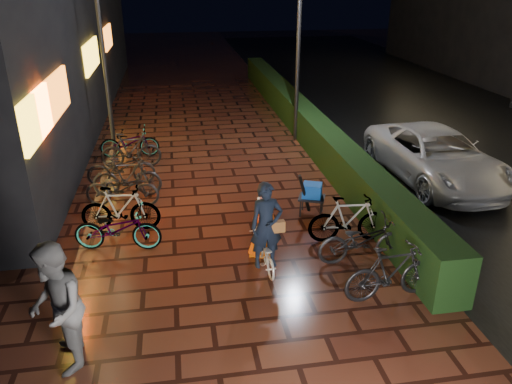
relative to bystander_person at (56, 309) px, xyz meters
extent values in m
plane|color=#381911|center=(2.65, 2.21, -0.96)|extent=(80.00, 80.00, 0.00)
cube|color=black|center=(11.65, 7.21, -0.96)|extent=(11.00, 60.00, 0.01)
cube|color=black|center=(5.95, 10.21, -0.46)|extent=(0.70, 20.00, 1.00)
imported|color=#5E5E61|center=(0.00, 0.00, 0.00)|extent=(0.88, 1.05, 1.92)
imported|color=#B6B7BC|center=(8.36, 5.54, -0.29)|extent=(2.44, 4.88, 1.33)
cube|color=yellow|center=(-0.80, 3.71, 1.64)|extent=(0.08, 2.00, 0.90)
cube|color=orange|center=(-0.80, 5.21, 1.64)|extent=(0.08, 3.00, 0.90)
cube|color=yellow|center=(-0.80, 11.21, 1.64)|extent=(0.08, 2.80, 0.90)
cube|color=orange|center=(-0.80, 16.21, 1.64)|extent=(0.08, 2.20, 0.90)
cylinder|color=black|center=(5.57, 9.52, 1.43)|extent=(0.13, 0.13, 4.79)
cylinder|color=black|center=(-0.20, 9.46, 1.38)|extent=(0.17, 0.17, 4.69)
imported|color=white|center=(3.19, 2.03, -0.64)|extent=(0.51, 1.24, 0.64)
imported|color=black|center=(3.20, 1.94, -0.03)|extent=(0.62, 0.43, 1.63)
cube|color=brown|center=(3.39, 1.93, -0.06)|extent=(0.29, 0.14, 0.21)
cone|color=orange|center=(3.21, 2.60, -0.57)|extent=(0.49, 0.49, 0.78)
cone|color=#D6490B|center=(3.53, 4.01, -0.57)|extent=(0.49, 0.49, 0.78)
cube|color=orange|center=(3.21, 2.60, -0.94)|extent=(0.51, 0.51, 0.03)
cube|color=#EC440C|center=(3.53, 4.01, -0.94)|extent=(0.51, 0.51, 0.03)
cube|color=#F80E30|center=(3.37, 3.30, -0.22)|extent=(0.44, 1.65, 0.08)
cube|color=black|center=(4.63, 4.06, -0.55)|extent=(0.70, 0.64, 0.04)
cylinder|color=black|center=(4.35, 3.98, -0.76)|extent=(0.04, 0.04, 0.39)
cylinder|color=black|center=(4.77, 3.81, -0.76)|extent=(0.04, 0.04, 0.39)
cylinder|color=black|center=(4.49, 4.32, -0.76)|extent=(0.04, 0.04, 0.39)
cylinder|color=black|center=(4.91, 4.15, -0.76)|extent=(0.04, 0.04, 0.39)
cube|color=#0D42AB|center=(4.63, 4.06, -0.37)|extent=(0.51, 0.48, 0.31)
cylinder|color=black|center=(4.43, 3.98, -0.39)|extent=(0.40, 0.31, 1.00)
imported|color=black|center=(0.46, 3.19, -0.51)|extent=(1.79, 0.87, 0.90)
imported|color=black|center=(0.43, 7.80, -0.46)|extent=(1.66, 0.48, 1.00)
imported|color=black|center=(0.39, 5.23, -0.51)|extent=(1.79, 0.87, 0.90)
imported|color=black|center=(0.46, 3.99, -0.46)|extent=(1.71, 0.66, 1.00)
imported|color=black|center=(0.46, 5.78, -0.46)|extent=(1.69, 0.60, 1.00)
imported|color=black|center=(0.26, 6.57, -0.51)|extent=(1.73, 0.65, 0.90)
imported|color=black|center=(0.34, 8.69, -0.51)|extent=(1.72, 0.60, 0.90)
imported|color=black|center=(5.09, 0.76, -0.46)|extent=(1.70, 0.61, 1.00)
imported|color=black|center=(5.03, 1.96, -0.51)|extent=(1.72, 0.61, 0.90)
imported|color=black|center=(5.04, 2.74, -0.46)|extent=(1.70, 0.61, 1.00)
camera|label=1|loc=(1.73, -5.78, 4.10)|focal=35.00mm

